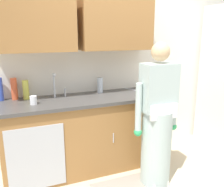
% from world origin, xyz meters
% --- Properties ---
extents(kitchen_wall_with_uppers, '(4.80, 0.44, 2.70)m').
position_xyz_m(kitchen_wall_with_uppers, '(-0.14, 0.99, 1.48)').
color(kitchen_wall_with_uppers, silver).
rests_on(kitchen_wall_with_uppers, ground).
extents(counter_cabinet, '(1.90, 0.62, 0.90)m').
position_xyz_m(counter_cabinet, '(-0.55, 0.70, 0.45)').
color(counter_cabinet, '#9E6B38').
rests_on(counter_cabinet, ground).
extents(countertop, '(1.96, 0.66, 0.04)m').
position_xyz_m(countertop, '(-0.55, 0.70, 0.92)').
color(countertop, '#474442').
rests_on(countertop, counter_cabinet).
extents(sink, '(0.50, 0.36, 0.35)m').
position_xyz_m(sink, '(-0.82, 0.71, 0.93)').
color(sink, '#B7BABF').
rests_on(sink, counter_cabinet).
extents(person_at_sink, '(0.55, 0.34, 1.62)m').
position_xyz_m(person_at_sink, '(0.14, 0.09, 0.69)').
color(person_at_sink, white).
rests_on(person_at_sink, ground).
extents(bottle_cleaner_spray, '(0.07, 0.07, 0.23)m').
position_xyz_m(bottle_cleaner_spray, '(-1.18, 0.90, 1.05)').
color(bottle_cleaner_spray, '#D8D14C').
rests_on(bottle_cleaner_spray, countertop).
extents(bottle_soap, '(0.08, 0.08, 0.20)m').
position_xyz_m(bottle_soap, '(-0.25, 0.89, 1.04)').
color(bottle_soap, silver).
rests_on(bottle_soap, countertop).
extents(bottle_water_tall, '(0.07, 0.07, 0.26)m').
position_xyz_m(bottle_water_tall, '(-1.31, 0.93, 1.07)').
color(bottle_water_tall, '#E05933').
rests_on(bottle_water_tall, countertop).
extents(bottle_water_short, '(0.06, 0.06, 0.27)m').
position_xyz_m(bottle_water_short, '(-1.46, 0.94, 1.08)').
color(bottle_water_short, '#334CB2').
rests_on(bottle_water_short, countertop).
extents(cup_by_sink, '(0.08, 0.08, 0.10)m').
position_xyz_m(cup_by_sink, '(-1.12, 0.64, 0.99)').
color(cup_by_sink, white).
rests_on(cup_by_sink, countertop).
extents(knife_on_counter, '(0.13, 0.22, 0.01)m').
position_xyz_m(knife_on_counter, '(0.21, 0.87, 0.94)').
color(knife_on_counter, silver).
rests_on(knife_on_counter, countertop).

